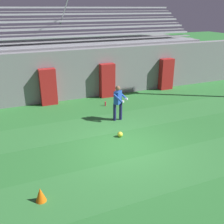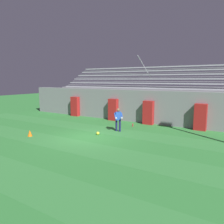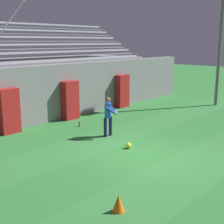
{
  "view_description": "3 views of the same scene",
  "coord_description": "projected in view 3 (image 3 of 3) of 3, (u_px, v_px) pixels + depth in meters",
  "views": [
    {
      "loc": [
        -3.82,
        -7.87,
        4.94
      ],
      "look_at": [
        0.16,
        1.57,
        0.85
      ],
      "focal_mm": 42.0,
      "sensor_mm": 36.0,
      "label": 1
    },
    {
      "loc": [
        8.64,
        -10.77,
        3.7
      ],
      "look_at": [
        0.86,
        1.64,
        1.51
      ],
      "focal_mm": 35.0,
      "sensor_mm": 36.0,
      "label": 2
    },
    {
      "loc": [
        -8.38,
        -6.17,
        3.92
      ],
      "look_at": [
        -0.01,
        1.48,
        1.34
      ],
      "focal_mm": 50.0,
      "sensor_mm": 36.0,
      "label": 3
    }
  ],
  "objects": [
    {
      "name": "back_wall",
      "position": [
        35.0,
        95.0,
        14.93
      ],
      "size": [
        24.0,
        0.6,
        2.8
      ],
      "primitive_type": "cube",
      "color": "gray",
      "rests_on": "ground"
    },
    {
      "name": "ground_plane",
      "position": [
        143.0,
        155.0,
        10.96
      ],
      "size": [
        80.0,
        80.0,
        0.0
      ],
      "primitive_type": "plane",
      "color": "#2D7533"
    },
    {
      "name": "floodlight_pole",
      "position": [
        222.0,
        20.0,
        18.48
      ],
      "size": [
        0.9,
        0.36,
        8.13
      ],
      "color": "slate",
      "rests_on": "ground"
    },
    {
      "name": "traffic_cone",
      "position": [
        118.0,
        203.0,
        7.31
      ],
      "size": [
        0.3,
        0.3,
        0.42
      ],
      "primitive_type": "cone",
      "color": "orange",
      "rests_on": "ground"
    },
    {
      "name": "soccer_ball",
      "position": [
        128.0,
        145.0,
        11.66
      ],
      "size": [
        0.22,
        0.22,
        0.22
      ],
      "primitive_type": "sphere",
      "color": "yellow",
      "rests_on": "ground"
    },
    {
      "name": "padding_pillar_far_right",
      "position": [
        122.0,
        91.0,
        18.82
      ],
      "size": [
        0.86,
        0.44,
        1.96
      ],
      "primitive_type": "cube",
      "color": "#B21E1E",
      "rests_on": "ground"
    },
    {
      "name": "water_bottle",
      "position": [
        79.0,
        124.0,
        14.63
      ],
      "size": [
        0.07,
        0.07,
        0.24
      ],
      "primitive_type": "cylinder",
      "color": "red",
      "rests_on": "ground"
    },
    {
      "name": "turf_stripe_mid",
      "position": [
        191.0,
        170.0,
        9.74
      ],
      "size": [
        28.0,
        2.07,
        0.01
      ],
      "primitive_type": "cube",
      "color": "#337A38",
      "rests_on": "ground"
    },
    {
      "name": "goalkeeper",
      "position": [
        108.0,
        114.0,
        13.0
      ],
      "size": [
        0.74,
        0.73,
        1.67
      ],
      "color": "#19194C",
      "rests_on": "ground"
    },
    {
      "name": "padding_pillar_gate_left",
      "position": [
        9.0,
        111.0,
        13.43
      ],
      "size": [
        0.86,
        0.44,
        1.96
      ],
      "primitive_type": "cube",
      "color": "#B21E1E",
      "rests_on": "ground"
    },
    {
      "name": "bleacher_stand",
      "position": [
        6.0,
        87.0,
        16.67
      ],
      "size": [
        18.0,
        4.75,
        5.83
      ],
      "color": "gray",
      "rests_on": "ground"
    },
    {
      "name": "turf_stripe_far",
      "position": [
        97.0,
        141.0,
        12.47
      ],
      "size": [
        28.0,
        2.07,
        0.01
      ],
      "primitive_type": "cube",
      "color": "#337A38",
      "rests_on": "ground"
    },
    {
      "name": "padding_pillar_gate_right",
      "position": [
        70.0,
        100.0,
        15.89
      ],
      "size": [
        0.86,
        0.44,
        1.96
      ],
      "primitive_type": "cube",
      "color": "#B21E1E",
      "rests_on": "ground"
    }
  ]
}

